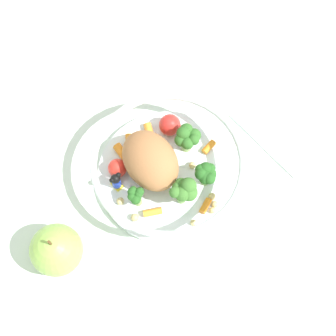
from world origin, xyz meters
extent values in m
plane|color=silver|center=(0.00, 0.00, 0.00)|extent=(2.40, 2.40, 0.00)
cylinder|color=white|center=(-0.01, 0.01, 0.01)|extent=(0.21, 0.21, 0.01)
torus|color=white|center=(-0.01, 0.01, 0.06)|extent=(0.22, 0.22, 0.01)
ellipsoid|color=#9E663D|center=(0.01, 0.02, 0.04)|extent=(0.12, 0.11, 0.06)
cylinder|color=#7FAD5B|center=(-0.05, 0.04, 0.03)|extent=(0.01, 0.01, 0.03)
sphere|color=#386B28|center=(-0.04, 0.04, 0.05)|extent=(0.02, 0.02, 0.02)
sphere|color=#386B28|center=(-0.04, 0.05, 0.06)|extent=(0.02, 0.02, 0.02)
sphere|color=#386B28|center=(-0.05, 0.04, 0.05)|extent=(0.02, 0.02, 0.02)
sphere|color=#386B28|center=(-0.06, 0.03, 0.05)|extent=(0.02, 0.02, 0.02)
sphere|color=#386B28|center=(-0.06, 0.03, 0.06)|extent=(0.02, 0.02, 0.02)
sphere|color=#386B28|center=(-0.05, 0.03, 0.05)|extent=(0.02, 0.02, 0.02)
cylinder|color=#7FAD5B|center=(-0.07, -0.01, 0.02)|extent=(0.01, 0.01, 0.02)
sphere|color=#23561E|center=(-0.06, -0.01, 0.05)|extent=(0.02, 0.02, 0.02)
sphere|color=#23561E|center=(-0.06, 0.00, 0.05)|extent=(0.02, 0.02, 0.02)
sphere|color=#23561E|center=(-0.07, 0.00, 0.04)|extent=(0.02, 0.02, 0.02)
sphere|color=#23561E|center=(-0.07, 0.00, 0.05)|extent=(0.02, 0.02, 0.02)
sphere|color=#23561E|center=(-0.07, -0.01, 0.04)|extent=(0.02, 0.02, 0.02)
sphere|color=#23561E|center=(-0.07, -0.01, 0.05)|extent=(0.01, 0.01, 0.01)
sphere|color=#23561E|center=(-0.06, -0.01, 0.05)|extent=(0.02, 0.02, 0.02)
cylinder|color=#8EB766|center=(-0.01, -0.04, 0.02)|extent=(0.02, 0.02, 0.02)
sphere|color=#2D6023|center=(-0.01, -0.04, 0.05)|extent=(0.02, 0.02, 0.02)
sphere|color=#2D6023|center=(-0.01, -0.03, 0.05)|extent=(0.02, 0.02, 0.02)
sphere|color=#2D6023|center=(-0.02, -0.03, 0.05)|extent=(0.02, 0.02, 0.02)
sphere|color=#2D6023|center=(-0.03, -0.04, 0.05)|extent=(0.02, 0.02, 0.02)
sphere|color=#2D6023|center=(-0.02, -0.05, 0.04)|extent=(0.02, 0.02, 0.02)
sphere|color=#2D6023|center=(-0.01, -0.05, 0.05)|extent=(0.02, 0.02, 0.02)
cylinder|color=#8EB766|center=(0.00, 0.07, 0.02)|extent=(0.01, 0.01, 0.02)
sphere|color=#23561E|center=(0.01, 0.07, 0.04)|extent=(0.01, 0.01, 0.01)
sphere|color=#23561E|center=(0.01, 0.08, 0.04)|extent=(0.01, 0.01, 0.01)
sphere|color=#23561E|center=(0.00, 0.08, 0.04)|extent=(0.01, 0.01, 0.01)
sphere|color=#23561E|center=(0.00, 0.08, 0.04)|extent=(0.01, 0.01, 0.01)
sphere|color=#23561E|center=(0.00, 0.07, 0.04)|extent=(0.01, 0.01, 0.01)
sphere|color=#23561E|center=(0.00, 0.07, 0.04)|extent=(0.01, 0.01, 0.01)
sphere|color=#23561E|center=(0.00, 0.07, 0.04)|extent=(0.01, 0.01, 0.01)
sphere|color=#23561E|center=(0.01, 0.07, 0.04)|extent=(0.01, 0.01, 0.01)
cube|color=yellow|center=(0.04, 0.07, 0.01)|extent=(0.02, 0.02, 0.00)
cylinder|color=#1933B2|center=(0.04, 0.07, 0.02)|extent=(0.02, 0.02, 0.02)
sphere|color=black|center=(0.04, 0.07, 0.04)|extent=(0.01, 0.01, 0.01)
sphere|color=black|center=(0.04, 0.07, 0.04)|extent=(0.01, 0.01, 0.01)
sphere|color=black|center=(0.04, 0.06, 0.04)|extent=(0.01, 0.01, 0.01)
cylinder|color=orange|center=(0.06, 0.02, 0.02)|extent=(0.03, 0.02, 0.01)
cylinder|color=orange|center=(0.06, 0.00, 0.02)|extent=(0.02, 0.02, 0.01)
cylinder|color=orange|center=(-0.09, 0.03, 0.02)|extent=(0.01, 0.02, 0.01)
cylinder|color=orange|center=(-0.04, -0.05, 0.02)|extent=(0.01, 0.02, 0.01)
cylinder|color=orange|center=(0.04, -0.03, 0.02)|extent=(0.03, 0.03, 0.01)
cylinder|color=orange|center=(-0.03, 0.08, 0.02)|extent=(0.03, 0.03, 0.01)
sphere|color=red|center=(0.05, 0.05, 0.03)|extent=(0.03, 0.03, 0.03)
sphere|color=red|center=(0.02, -0.05, 0.03)|extent=(0.03, 0.03, 0.03)
sphere|color=#D1B775|center=(0.01, -0.02, 0.02)|extent=(0.01, 0.01, 0.01)
sphere|color=#D1B775|center=(-0.08, 0.06, 0.02)|extent=(0.01, 0.01, 0.01)
sphere|color=#D1B775|center=(0.02, 0.09, 0.02)|extent=(0.01, 0.01, 0.01)
sphere|color=tan|center=(-0.10, 0.02, 0.02)|extent=(0.01, 0.01, 0.01)
sphere|color=#D1B775|center=(-0.04, -0.02, 0.02)|extent=(0.01, 0.01, 0.01)
sphere|color=#D1B775|center=(0.00, -0.07, 0.02)|extent=(0.01, 0.01, 0.01)
sphere|color=tan|center=(-0.10, 0.03, 0.02)|extent=(0.01, 0.01, 0.01)
sphere|color=tan|center=(-0.01, 0.10, 0.02)|extent=(0.01, 0.01, 0.01)
sphere|color=tan|center=(-0.09, 0.01, 0.02)|extent=(0.01, 0.01, 0.01)
sphere|color=#8CB74C|center=(0.05, 0.19, 0.04)|extent=(0.07, 0.07, 0.07)
cylinder|color=brown|center=(0.05, 0.19, 0.08)|extent=(0.00, 0.00, 0.01)
cube|color=white|center=(-0.13, -0.16, 0.00)|extent=(0.17, 0.15, 0.01)
camera|label=1|loc=(-0.15, 0.24, 0.71)|focal=54.79mm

